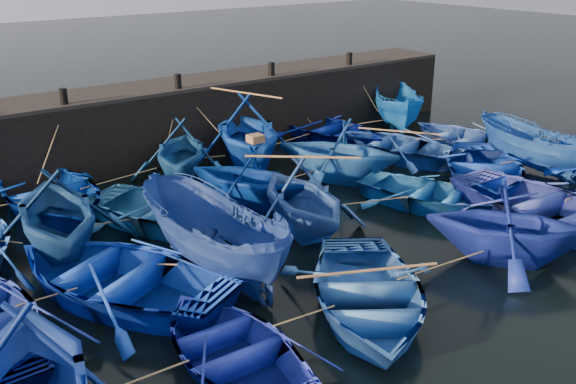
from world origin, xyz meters
TOP-DOWN VIEW (x-y plane):
  - ground at (0.00, 0.00)m, footprint 120.00×120.00m
  - quay_wall at (0.00, 10.50)m, footprint 26.00×2.50m
  - quay_top at (0.00, 10.50)m, footprint 26.00×2.50m
  - bollard_1 at (-4.00, 9.60)m, footprint 0.24×0.24m
  - bollard_2 at (0.00, 9.60)m, footprint 0.24×0.24m
  - bollard_3 at (4.00, 9.60)m, footprint 0.24×0.24m
  - bollard_4 at (8.00, 9.60)m, footprint 0.24×0.24m
  - boat_1 at (-5.43, 7.40)m, footprint 3.95×5.49m
  - boat_2 at (-0.98, 7.80)m, footprint 4.88×5.03m
  - boat_3 at (1.49, 7.59)m, footprint 5.77×6.14m
  - boat_4 at (5.69, 8.04)m, footprint 4.33×5.50m
  - boat_5 at (9.20, 7.77)m, footprint 4.35×4.89m
  - boat_7 at (-6.08, 4.61)m, footprint 4.69×5.18m
  - boat_8 at (-3.10, 4.33)m, footprint 5.62×6.21m
  - boat_9 at (-0.61, 4.35)m, footprint 4.59×4.80m
  - boat_10 at (3.02, 4.52)m, footprint 5.13×5.30m
  - boat_11 at (6.41, 5.05)m, footprint 4.45×5.42m
  - boat_12 at (9.18, 4.29)m, footprint 3.36×4.66m
  - boat_14 at (-5.79, 1.66)m, footprint 6.03×6.73m
  - boat_15 at (-3.60, 1.35)m, footprint 2.26×5.15m
  - boat_16 at (-0.46, 1.96)m, footprint 4.28×4.71m
  - boat_17 at (3.66, 1.14)m, footprint 4.27×5.05m
  - boat_18 at (6.55, 1.40)m, footprint 6.33×6.32m
  - boat_19 at (9.00, 1.28)m, footprint 1.71×4.43m
  - boat_21 at (-5.13, -1.98)m, footprint 3.16×4.31m
  - boat_22 at (-1.93, -2.12)m, footprint 5.72×6.08m
  - boat_23 at (2.48, -2.36)m, footprint 5.05×5.14m
  - boat_24 at (5.20, -1.72)m, footprint 4.37×5.92m
  - wooden_crate at (-0.31, 4.35)m, footprint 0.43×0.38m
  - mooring_ropes at (0.41, 4.87)m, footprint 18.01×11.90m
  - loose_oars at (1.38, 3.12)m, footprint 10.59×11.79m

SIDE VIEW (x-z plane):
  - ground at x=0.00m, z-range 0.00..0.00m
  - boat_21 at x=-5.13m, z-range 0.00..0.87m
  - boat_17 at x=3.66m, z-range 0.00..0.89m
  - boat_12 at x=9.18m, z-range 0.00..0.96m
  - boat_11 at x=6.41m, z-range 0.00..0.98m
  - boat_22 at x=-1.93m, z-range 0.00..1.03m
  - boat_4 at x=5.69m, z-range 0.00..1.03m
  - boat_8 at x=-3.10m, z-range 0.00..1.06m
  - boat_18 at x=6.55m, z-range 0.00..1.08m
  - boat_1 at x=-5.43m, z-range 0.00..1.13m
  - boat_14 at x=-5.79m, z-range 0.00..1.15m
  - boat_24 at x=5.20m, z-range 0.00..1.19m
  - boat_19 at x=9.00m, z-range 0.00..1.71m
  - mooring_ropes at x=0.41m, z-range -0.18..1.92m
  - boat_5 at x=9.20m, z-range 0.00..1.85m
  - boat_15 at x=-3.60m, z-range 0.00..1.94m
  - boat_9 at x=-0.61m, z-range 0.00..1.96m
  - boat_2 at x=-0.98m, z-range 0.00..2.02m
  - boat_23 at x=2.48m, z-range 0.00..2.05m
  - boat_16 at x=-0.46m, z-range 0.00..2.13m
  - boat_10 at x=3.02m, z-range 0.00..2.13m
  - boat_7 at x=-6.08m, z-range 0.00..2.38m
  - quay_wall at x=0.00m, z-range 0.00..2.50m
  - boat_3 at x=1.49m, z-range 0.00..2.58m
  - loose_oars at x=1.38m, z-range 0.88..2.54m
  - wooden_crate at x=-0.31m, z-range 1.96..2.19m
  - quay_top at x=0.00m, z-range 2.50..2.62m
  - bollard_1 at x=-4.00m, z-range 2.62..3.12m
  - bollard_2 at x=0.00m, z-range 2.62..3.12m
  - bollard_3 at x=4.00m, z-range 2.62..3.12m
  - bollard_4 at x=8.00m, z-range 2.62..3.12m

